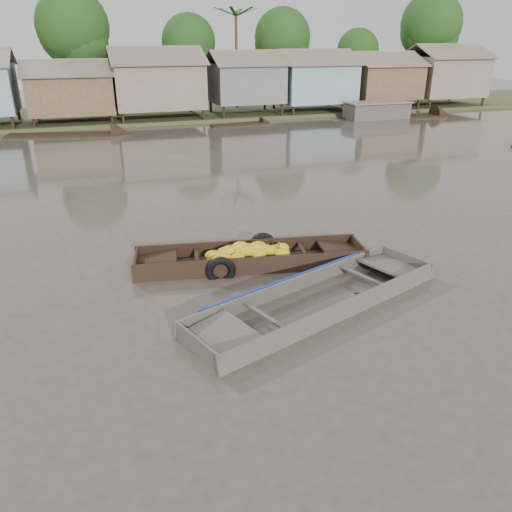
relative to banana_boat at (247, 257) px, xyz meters
name	(u,v)px	position (x,y,z in m)	size (l,w,h in m)	color
ground	(244,294)	(-0.63, -1.68, -0.20)	(120.00, 120.00, 0.00)	#453E35
riverbank	(159,77)	(2.40, 30.19, 2.87)	(120.00, 12.47, 10.22)	#384723
banana_boat	(247,257)	(0.00, 0.00, 0.00)	(6.64, 2.65, 0.90)	black
viewer_boat	(317,302)	(0.87, -2.76, -0.16)	(7.12, 3.99, 0.56)	#3F3A35
distant_boats	(319,121)	(12.93, 22.44, 0.02)	(46.11, 16.04, 1.38)	black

